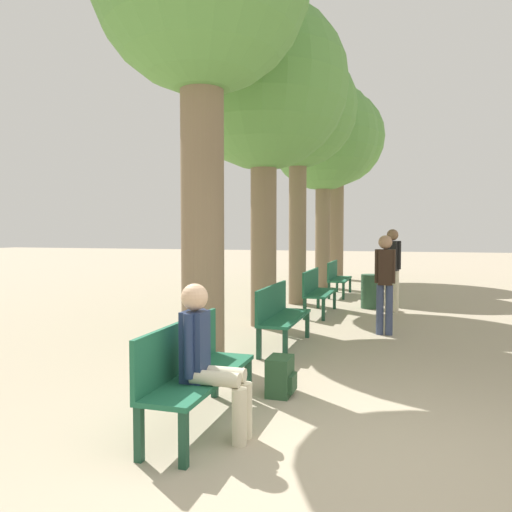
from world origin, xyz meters
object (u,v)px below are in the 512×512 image
(person_seated, at_px, (208,356))
(pedestrian_mid, at_px, (392,265))
(bench_row_0, at_px, (192,366))
(bench_row_1, at_px, (279,311))
(tree_row_3, at_px, (323,137))
(pedestrian_near, at_px, (385,278))
(tree_row_4, at_px, (336,140))
(bench_row_2, at_px, (316,288))
(trash_bin, at_px, (371,291))
(bench_row_3, at_px, (337,276))
(backpack, at_px, (281,376))
(tree_row_1, at_px, (264,89))
(tree_row_2, at_px, (298,112))

(person_seated, relative_size, pedestrian_mid, 0.73)
(bench_row_0, relative_size, bench_row_1, 1.00)
(bench_row_0, height_order, tree_row_3, tree_row_3)
(bench_row_1, bearing_deg, pedestrian_near, 43.19)
(tree_row_4, xyz_separation_m, pedestrian_mid, (2.14, -7.08, -3.89))
(bench_row_2, bearing_deg, pedestrian_mid, 23.93)
(bench_row_1, bearing_deg, trash_bin, 76.39)
(pedestrian_near, relative_size, pedestrian_mid, 0.94)
(person_seated, bearing_deg, pedestrian_mid, 79.89)
(bench_row_2, xyz_separation_m, tree_row_3, (-0.68, 4.89, 3.95))
(bench_row_1, distance_m, trash_bin, 4.28)
(tree_row_4, height_order, person_seated, tree_row_4)
(bench_row_1, bearing_deg, tree_row_4, 93.60)
(bench_row_3, height_order, backpack, bench_row_3)
(bench_row_3, relative_size, pedestrian_mid, 0.91)
(tree_row_3, bearing_deg, bench_row_1, -85.12)
(bench_row_1, xyz_separation_m, bench_row_3, (0.00, 6.11, 0.00))
(bench_row_2, height_order, tree_row_4, tree_row_4)
(bench_row_1, bearing_deg, bench_row_3, 90.00)
(backpack, height_order, pedestrian_near, pedestrian_near)
(bench_row_2, xyz_separation_m, pedestrian_mid, (1.47, 0.65, 0.47))
(pedestrian_mid, bearing_deg, tree_row_3, 116.84)
(bench_row_2, relative_size, tree_row_3, 0.26)
(pedestrian_near, bearing_deg, tree_row_1, 174.63)
(tree_row_2, distance_m, person_seated, 8.54)
(tree_row_3, height_order, pedestrian_near, tree_row_3)
(pedestrian_near, bearing_deg, bench_row_0, -107.94)
(bench_row_1, bearing_deg, tree_row_2, 98.80)
(bench_row_0, distance_m, person_seated, 0.33)
(bench_row_2, xyz_separation_m, tree_row_1, (-0.68, -1.52, 3.65))
(bench_row_1, relative_size, tree_row_4, 0.24)
(pedestrian_near, distance_m, trash_bin, 2.90)
(bench_row_2, height_order, tree_row_1, tree_row_1)
(tree_row_3, height_order, tree_row_4, tree_row_4)
(tree_row_4, relative_size, backpack, 16.81)
(tree_row_1, xyz_separation_m, pedestrian_near, (2.10, -0.20, -3.24))
(tree_row_2, bearing_deg, tree_row_3, 90.00)
(tree_row_1, bearing_deg, bench_row_1, -66.13)
(bench_row_2, distance_m, pedestrian_near, 2.27)
(bench_row_0, bearing_deg, person_seated, -40.05)
(pedestrian_mid, bearing_deg, bench_row_1, -111.60)
(bench_row_2, relative_size, tree_row_4, 0.24)
(bench_row_0, distance_m, bench_row_2, 6.11)
(bench_row_0, height_order, tree_row_4, tree_row_4)
(bench_row_0, bearing_deg, backpack, 61.42)
(pedestrian_near, bearing_deg, tree_row_3, 107.62)
(bench_row_1, height_order, person_seated, person_seated)
(bench_row_0, relative_size, person_seated, 1.26)
(bench_row_0, bearing_deg, pedestrian_mid, 77.76)
(bench_row_3, bearing_deg, tree_row_2, -111.37)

